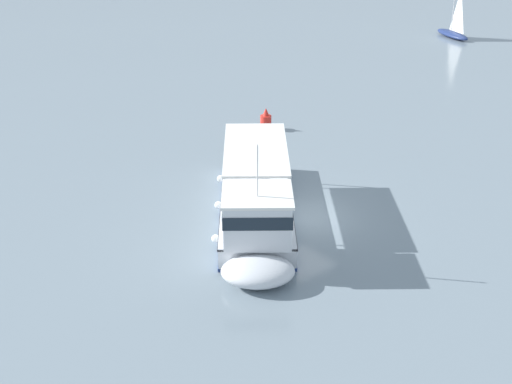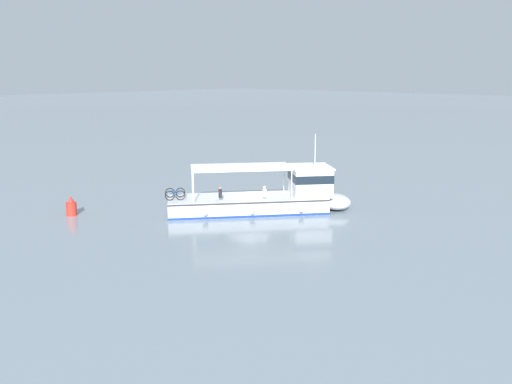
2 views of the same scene
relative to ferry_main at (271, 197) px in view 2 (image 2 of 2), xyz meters
name	(u,v)px [view 2 (image 2 of 2)]	position (x,y,z in m)	size (l,w,h in m)	color
ground_plane	(250,204)	(2.48, -0.48, -1.01)	(400.00, 400.00, 0.00)	gray
ferry_main	(271,197)	(0.00, 0.00, 0.00)	(10.37, 11.84, 5.32)	silver
channel_buoy	(71,207)	(9.05, 10.01, -0.45)	(0.70, 0.70, 1.40)	red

